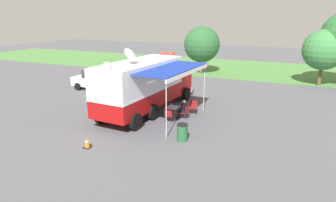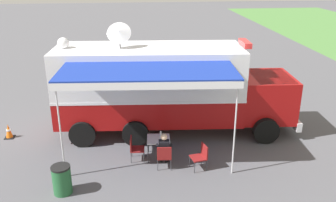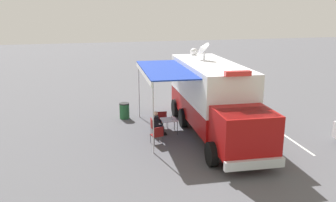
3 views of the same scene
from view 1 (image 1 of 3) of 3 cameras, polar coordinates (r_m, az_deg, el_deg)
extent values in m
plane|color=#515156|center=(19.57, -5.25, -2.56)|extent=(100.00, 100.00, 0.00)
cube|color=#4C7F3D|center=(38.40, 10.03, 6.54)|extent=(80.00, 14.00, 0.01)
cube|color=silver|center=(23.02, -9.84, 0.15)|extent=(0.42, 4.80, 0.01)
cube|color=#9E0F0F|center=(19.24, -5.34, 0.68)|extent=(2.95, 7.34, 1.10)
cube|color=white|center=(18.91, -5.45, 4.78)|extent=(2.95, 7.34, 1.70)
cube|color=white|center=(19.10, -5.38, 2.27)|extent=(2.97, 7.36, 0.10)
cube|color=#9E0F0F|center=(23.09, 0.93, 4.13)|extent=(2.43, 2.24, 1.70)
cube|color=#28333D|center=(23.16, 1.16, 5.43)|extent=(2.24, 1.60, 0.70)
cube|color=silver|center=(24.27, 2.12, 2.54)|extent=(2.38, 0.35, 0.36)
cylinder|color=black|center=(23.71, -2.00, 2.09)|extent=(0.36, 1.02, 1.00)
cylinder|color=black|center=(22.61, 3.52, 1.37)|extent=(0.36, 1.02, 1.00)
cylinder|color=black|center=(19.69, -9.20, -1.06)|extent=(0.36, 1.02, 1.00)
cylinder|color=black|center=(18.35, -2.92, -2.15)|extent=(0.36, 1.02, 1.00)
cylinder|color=black|center=(18.23, -12.91, -2.68)|extent=(0.36, 1.02, 1.00)
cylinder|color=black|center=(16.78, -6.37, -4.02)|extent=(0.36, 1.02, 1.00)
cube|color=white|center=(18.76, -5.52, 7.47)|extent=(2.95, 7.34, 0.10)
cube|color=red|center=(21.89, -0.18, 9.24)|extent=(1.12, 0.35, 0.20)
cylinder|color=silver|center=(17.83, -7.46, 7.85)|extent=(0.10, 0.10, 0.45)
cone|color=silver|center=(17.70, -7.10, 9.13)|extent=(0.77, 0.94, 0.81)
sphere|color=white|center=(16.17, -11.78, 6.64)|extent=(0.44, 0.44, 0.44)
cube|color=#193399|center=(17.63, 0.95, 6.33)|extent=(2.56, 5.89, 0.06)
cube|color=white|center=(17.21, 4.11, 5.57)|extent=(0.44, 5.75, 0.24)
cylinder|color=silver|center=(20.02, 7.02, 2.65)|extent=(0.05, 0.05, 3.25)
cylinder|color=silver|center=(15.21, -0.36, -1.58)|extent=(0.05, 0.05, 3.25)
cube|color=silver|center=(18.57, 0.94, -1.21)|extent=(0.85, 0.85, 0.03)
cylinder|color=#333338|center=(19.16, 0.45, -1.81)|extent=(0.03, 0.03, 0.70)
cylinder|color=#333338|center=(18.85, 2.45, -2.13)|extent=(0.03, 0.03, 0.70)
cylinder|color=#333338|center=(18.53, -0.60, -2.43)|extent=(0.03, 0.03, 0.70)
cylinder|color=#333338|center=(18.21, 1.45, -2.78)|extent=(0.03, 0.03, 0.70)
cylinder|color=silver|center=(18.67, 0.68, -0.75)|extent=(0.07, 0.07, 0.20)
cylinder|color=white|center=(18.63, 0.68, -0.42)|extent=(0.04, 0.04, 0.02)
cube|color=maroon|center=(18.53, 3.09, -2.23)|extent=(0.51, 0.51, 0.04)
cube|color=maroon|center=(18.37, 3.73, -1.65)|extent=(0.07, 0.48, 0.44)
cylinder|color=#333338|center=(18.50, 2.18, -2.94)|extent=(0.02, 0.02, 0.42)
cylinder|color=#333338|center=(18.87, 2.76, -2.56)|extent=(0.02, 0.02, 0.42)
cylinder|color=#333338|center=(18.32, 3.42, -3.15)|extent=(0.02, 0.02, 0.42)
cylinder|color=#333338|center=(18.70, 3.98, -2.75)|extent=(0.02, 0.02, 0.42)
cube|color=maroon|center=(17.96, 0.36, -2.81)|extent=(0.51, 0.51, 0.04)
cube|color=maroon|center=(17.70, 0.04, -2.31)|extent=(0.48, 0.07, 0.44)
cylinder|color=#333338|center=(18.31, 0.07, -3.13)|extent=(0.02, 0.02, 0.42)
cylinder|color=#333338|center=(18.12, 1.30, -3.34)|extent=(0.02, 0.02, 0.42)
cylinder|color=#333338|center=(17.95, -0.59, -3.54)|extent=(0.02, 0.02, 0.42)
cylinder|color=#333338|center=(17.75, 0.67, -3.77)|extent=(0.02, 0.02, 0.42)
cube|color=maroon|center=(19.47, 4.90, -1.36)|extent=(0.58, 0.58, 0.04)
cube|color=maroon|center=(19.61, 4.98, -0.53)|extent=(0.48, 0.15, 0.44)
cylinder|color=#333338|center=(19.30, 5.46, -2.18)|extent=(0.02, 0.02, 0.42)
cylinder|color=#333338|center=(19.35, 4.16, -2.11)|extent=(0.02, 0.02, 0.42)
cylinder|color=#333338|center=(19.72, 5.59, -1.79)|extent=(0.02, 0.02, 0.42)
cylinder|color=#333338|center=(19.76, 4.32, -1.71)|extent=(0.02, 0.02, 0.42)
cube|color=black|center=(18.44, 3.11, -1.35)|extent=(0.26, 0.37, 0.56)
sphere|color=beige|center=(18.32, 3.13, -0.10)|extent=(0.22, 0.22, 0.22)
cylinder|color=black|center=(18.27, 2.47, -1.37)|extent=(0.43, 0.12, 0.34)
cylinder|color=black|center=(18.67, 3.07, -0.99)|extent=(0.43, 0.12, 0.34)
cylinder|color=black|center=(18.51, 2.46, -2.18)|extent=(0.39, 0.15, 0.13)
cylinder|color=black|center=(18.66, 1.95, -2.77)|extent=(0.11, 0.11, 0.42)
cube|color=black|center=(18.74, 1.78, -3.25)|extent=(0.25, 0.11, 0.07)
cylinder|color=black|center=(18.68, 2.72, -2.01)|extent=(0.39, 0.15, 0.13)
cylinder|color=black|center=(18.83, 2.22, -2.60)|extent=(0.11, 0.11, 0.42)
cube|color=black|center=(18.91, 2.05, -3.07)|extent=(0.25, 0.11, 0.07)
cylinder|color=#235B33|center=(15.36, 2.80, -6.19)|extent=(0.56, 0.56, 0.85)
cylinder|color=black|center=(15.19, 2.82, -4.60)|extent=(0.57, 0.57, 0.06)
cube|color=black|center=(15.23, -15.38, -8.66)|extent=(0.36, 0.36, 0.03)
cone|color=orange|center=(15.11, -15.46, -7.67)|extent=(0.26, 0.26, 0.55)
cylinder|color=white|center=(15.10, -15.47, -7.57)|extent=(0.17, 0.17, 0.06)
cube|color=silver|center=(26.69, -13.77, 3.67)|extent=(4.26, 1.94, 0.76)
cube|color=#28333D|center=(26.46, -13.62, 5.16)|extent=(2.15, 1.67, 0.68)
cylinder|color=black|center=(26.97, -17.07, 2.71)|extent=(0.65, 0.24, 0.64)
cylinder|color=black|center=(28.27, -14.61, 3.50)|extent=(0.65, 0.24, 0.64)
cylinder|color=black|center=(25.29, -12.72, 2.17)|extent=(0.65, 0.24, 0.64)
cylinder|color=black|center=(26.67, -10.33, 3.03)|extent=(0.65, 0.24, 0.64)
cylinder|color=brown|center=(33.79, 6.46, 6.95)|extent=(0.32, 0.32, 1.82)
sphere|color=#285B2D|center=(33.51, 6.58, 10.84)|extent=(3.98, 3.98, 3.98)
cylinder|color=brown|center=(30.82, 27.41, 4.54)|extent=(0.32, 0.32, 2.02)
sphere|color=#387A3D|center=(30.51, 27.97, 8.77)|extent=(3.70, 3.70, 3.70)
camera|label=2|loc=(16.10, 41.38, 13.37)|focal=38.73mm
camera|label=3|loc=(32.99, 20.30, 15.11)|focal=37.98mm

